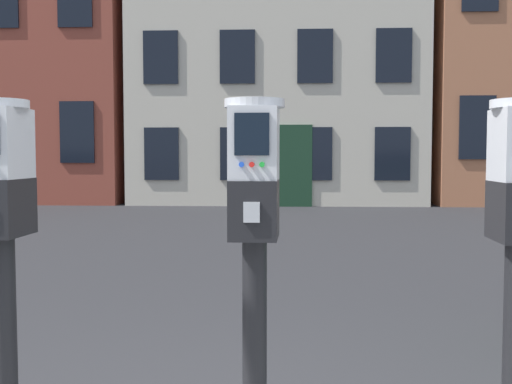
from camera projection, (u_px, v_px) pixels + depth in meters
The scene contains 3 objects.
parking_meter_near_kerb at pixel (1, 219), 2.29m from camera, with size 0.22×0.25×1.41m.
parking_meter_twin_adjacent at pixel (255, 221), 2.24m from camera, with size 0.22×0.25×1.41m.
townhouse_brick_corner at pixel (278, 33), 18.44m from camera, with size 7.90×5.61×9.88m.
Camera 1 is at (0.37, -2.37, 1.35)m, focal length 43.61 mm.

